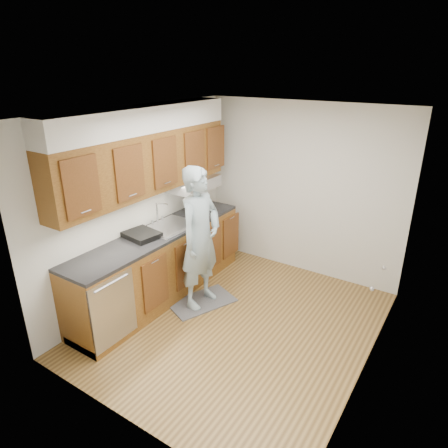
# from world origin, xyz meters

# --- Properties ---
(floor) EXTENTS (3.50, 3.50, 0.00)m
(floor) POSITION_xyz_m (0.00, 0.00, 0.00)
(floor) COLOR olive
(floor) RESTS_ON ground
(ceiling) EXTENTS (3.50, 3.50, 0.00)m
(ceiling) POSITION_xyz_m (0.00, 0.00, 2.50)
(ceiling) COLOR white
(ceiling) RESTS_ON wall_left
(wall_left) EXTENTS (0.02, 3.50, 2.50)m
(wall_left) POSITION_xyz_m (-1.50, 0.00, 1.25)
(wall_left) COLOR beige
(wall_left) RESTS_ON floor
(wall_right) EXTENTS (0.02, 3.50, 2.50)m
(wall_right) POSITION_xyz_m (1.50, 0.00, 1.25)
(wall_right) COLOR beige
(wall_right) RESTS_ON floor
(wall_back) EXTENTS (3.00, 0.02, 2.50)m
(wall_back) POSITION_xyz_m (0.00, 1.75, 1.25)
(wall_back) COLOR beige
(wall_back) RESTS_ON floor
(counter) EXTENTS (0.64, 2.80, 1.30)m
(counter) POSITION_xyz_m (-1.20, -0.00, 0.49)
(counter) COLOR brown
(counter) RESTS_ON floor
(upper_cabinets) EXTENTS (0.47, 2.80, 1.21)m
(upper_cabinets) POSITION_xyz_m (-1.33, 0.05, 1.95)
(upper_cabinets) COLOR brown
(upper_cabinets) RESTS_ON wall_left
(closet_door) EXTENTS (0.02, 1.22, 2.05)m
(closet_door) POSITION_xyz_m (1.49, 0.30, 1.02)
(closet_door) COLOR white
(closet_door) RESTS_ON wall_right
(floor_mat) EXTENTS (0.79, 0.97, 0.02)m
(floor_mat) POSITION_xyz_m (-0.64, 0.14, 0.01)
(floor_mat) COLOR slate
(floor_mat) RESTS_ON floor
(person) EXTENTS (0.50, 0.74, 2.08)m
(person) POSITION_xyz_m (-0.64, 0.14, 1.05)
(person) COLOR #899EA6
(person) RESTS_ON floor_mat
(soap_bottle_a) EXTENTS (0.12, 0.12, 0.30)m
(soap_bottle_a) POSITION_xyz_m (-1.25, 0.82, 1.09)
(soap_bottle_a) COLOR #B5BCC5
(soap_bottle_a) RESTS_ON counter
(soap_bottle_b) EXTENTS (0.11, 0.11, 0.21)m
(soap_bottle_b) POSITION_xyz_m (-1.19, 0.90, 1.04)
(soap_bottle_b) COLOR #B5BCC5
(soap_bottle_b) RESTS_ON counter
(soap_bottle_c) EXTENTS (0.18, 0.18, 0.18)m
(soap_bottle_c) POSITION_xyz_m (-1.14, 0.99, 1.03)
(soap_bottle_c) COLOR #B5BCC5
(soap_bottle_c) RESTS_ON counter
(soda_can) EXTENTS (0.10, 0.10, 0.13)m
(soda_can) POSITION_xyz_m (-0.99, 0.64, 1.01)
(soda_can) COLOR #A8291C
(soda_can) RESTS_ON counter
(steel_can) EXTENTS (0.08, 0.08, 0.11)m
(steel_can) POSITION_xyz_m (-1.05, 0.70, 1.00)
(steel_can) COLOR #A5A5AA
(steel_can) RESTS_ON counter
(dish_rack) EXTENTS (0.46, 0.41, 0.07)m
(dish_rack) POSITION_xyz_m (-1.27, -0.24, 0.97)
(dish_rack) COLOR black
(dish_rack) RESTS_ON counter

